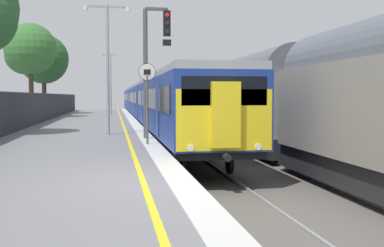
# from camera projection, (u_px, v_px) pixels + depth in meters

# --- Properties ---
(ground) EXTENTS (17.40, 110.00, 1.21)m
(ground) POSITION_uv_depth(u_px,v_px,m) (290.00, 208.00, 9.78)
(ground) COLOR slate
(commuter_train_at_platform) EXTENTS (2.83, 59.85, 3.81)m
(commuter_train_at_platform) POSITION_uv_depth(u_px,v_px,m) (148.00, 101.00, 42.34)
(commuter_train_at_platform) COLOR navy
(commuter_train_at_platform) RESTS_ON ground
(freight_train_adjacent_track) EXTENTS (2.60, 26.61, 4.71)m
(freight_train_adjacent_track) POSITION_uv_depth(u_px,v_px,m) (305.00, 99.00, 17.78)
(freight_train_adjacent_track) COLOR #232326
(freight_train_adjacent_track) RESTS_ON ground
(signal_gantry) EXTENTS (1.10, 0.24, 5.15)m
(signal_gantry) POSITION_uv_depth(u_px,v_px,m) (152.00, 57.00, 18.87)
(signal_gantry) COLOR #47474C
(signal_gantry) RESTS_ON ground
(speed_limit_sign) EXTENTS (0.59, 0.08, 2.81)m
(speed_limit_sign) POSITION_uv_depth(u_px,v_px,m) (147.00, 93.00, 16.58)
(speed_limit_sign) COLOR #59595B
(speed_limit_sign) RESTS_ON ground
(platform_lamp_mid) EXTENTS (2.00, 0.20, 5.63)m
(platform_lamp_mid) POSITION_uv_depth(u_px,v_px,m) (108.00, 58.00, 20.74)
(platform_lamp_mid) COLOR #93999E
(platform_lamp_mid) RESTS_ON ground
(platform_lamp_far) EXTENTS (2.00, 0.20, 5.65)m
(platform_lamp_far) POSITION_uv_depth(u_px,v_px,m) (111.00, 79.00, 44.91)
(platform_lamp_far) COLOR #93999E
(platform_lamp_far) RESTS_ON ground
(background_tree_centre) EXTENTS (4.02, 4.02, 7.39)m
(background_tree_centre) POSITION_uv_depth(u_px,v_px,m) (29.00, 51.00, 37.47)
(background_tree_centre) COLOR #473323
(background_tree_centre) RESTS_ON ground
(background_tree_right) EXTENTS (4.65, 4.65, 7.51)m
(background_tree_right) POSITION_uv_depth(u_px,v_px,m) (44.00, 61.00, 45.24)
(background_tree_right) COLOR #473323
(background_tree_right) RESTS_ON ground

